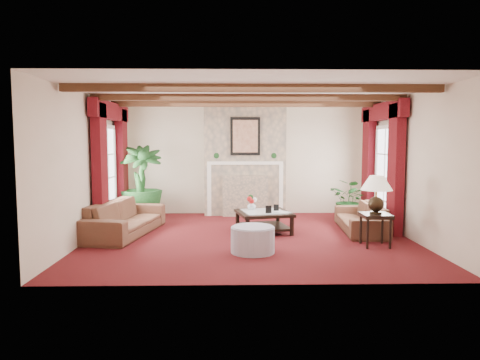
{
  "coord_description": "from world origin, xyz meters",
  "views": [
    {
      "loc": [
        -0.35,
        -8.05,
        1.82
      ],
      "look_at": [
        -0.17,
        0.4,
        1.06
      ],
      "focal_mm": 32.0,
      "sensor_mm": 36.0,
      "label": 1
    }
  ],
  "objects_px": {
    "potted_palm": "(141,199)",
    "ottoman": "(253,240)",
    "coffee_table": "(264,222)",
    "side_table": "(375,230)",
    "sofa_left": "(125,212)",
    "sofa_right": "(361,213)"
  },
  "relations": [
    {
      "from": "sofa_left",
      "to": "ottoman",
      "type": "xyz_separation_m",
      "value": [
        2.44,
        -1.42,
        -0.23
      ]
    },
    {
      "from": "ottoman",
      "to": "coffee_table",
      "type": "bearing_deg",
      "value": 79.31
    },
    {
      "from": "coffee_table",
      "to": "side_table",
      "type": "xyz_separation_m",
      "value": [
        1.86,
        -1.21,
        0.08
      ]
    },
    {
      "from": "side_table",
      "to": "ottoman",
      "type": "xyz_separation_m",
      "value": [
        -2.16,
        -0.38,
        -0.08
      ]
    },
    {
      "from": "potted_palm",
      "to": "ottoman",
      "type": "xyz_separation_m",
      "value": [
        2.44,
        -2.94,
        -0.28
      ]
    },
    {
      "from": "sofa_left",
      "to": "potted_palm",
      "type": "distance_m",
      "value": 1.52
    },
    {
      "from": "potted_palm",
      "to": "ottoman",
      "type": "bearing_deg",
      "value": -50.33
    },
    {
      "from": "sofa_right",
      "to": "coffee_table",
      "type": "relative_size",
      "value": 1.93
    },
    {
      "from": "sofa_left",
      "to": "side_table",
      "type": "distance_m",
      "value": 4.71
    },
    {
      "from": "sofa_left",
      "to": "potted_palm",
      "type": "bearing_deg",
      "value": 10.01
    },
    {
      "from": "potted_palm",
      "to": "side_table",
      "type": "relative_size",
      "value": 3.36
    },
    {
      "from": "sofa_right",
      "to": "ottoman",
      "type": "height_order",
      "value": "sofa_right"
    },
    {
      "from": "side_table",
      "to": "ottoman",
      "type": "bearing_deg",
      "value": -169.91
    },
    {
      "from": "potted_palm",
      "to": "coffee_table",
      "type": "relative_size",
      "value": 1.9
    },
    {
      "from": "sofa_right",
      "to": "potted_palm",
      "type": "height_order",
      "value": "potted_palm"
    },
    {
      "from": "sofa_left",
      "to": "sofa_right",
      "type": "xyz_separation_m",
      "value": [
        4.71,
        0.21,
        -0.07
      ]
    },
    {
      "from": "sofa_right",
      "to": "ottoman",
      "type": "xyz_separation_m",
      "value": [
        -2.28,
        -1.63,
        -0.16
      ]
    },
    {
      "from": "coffee_table",
      "to": "side_table",
      "type": "height_order",
      "value": "side_table"
    },
    {
      "from": "sofa_left",
      "to": "sofa_right",
      "type": "distance_m",
      "value": 4.72
    },
    {
      "from": "sofa_right",
      "to": "ottoman",
      "type": "bearing_deg",
      "value": -49.57
    },
    {
      "from": "sofa_right",
      "to": "ottoman",
      "type": "relative_size",
      "value": 2.71
    },
    {
      "from": "sofa_right",
      "to": "potted_palm",
      "type": "distance_m",
      "value": 4.9
    }
  ]
}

